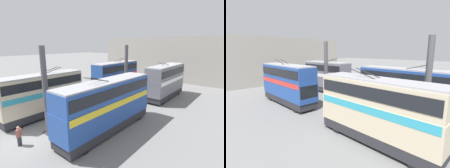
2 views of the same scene
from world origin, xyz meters
TOP-DOWN VIEW (x-y plane):
  - ground_plane at (0.00, 0.00)m, footprint 240.00×240.00m
  - depot_back_wall at (32.40, 0.00)m, footprint 0.50×36.00m
  - support_column_near at (2.36, 0.00)m, footprint 0.90×0.90m
  - support_column_far at (15.13, 0.00)m, footprint 0.90×0.90m
  - bus_left_near at (6.21, -4.08)m, footprint 11.05×2.54m
  - bus_left_far at (19.94, -4.08)m, footprint 9.18×2.54m
  - bus_right_mid at (4.33, 4.08)m, footprint 9.69×2.54m
  - bus_right_far at (18.03, 4.08)m, footprint 9.79×2.54m
  - person_aisle_foreground at (-0.38, -0.12)m, footprint 0.48×0.44m
  - person_by_left_row at (3.71, -1.43)m, footprint 0.46×0.47m
  - person_aisle_midway at (9.73, -0.69)m, footprint 0.38×0.48m
  - person_by_right_row at (6.52, 1.49)m, footprint 0.36×0.47m
  - oil_drum at (12.05, 2.14)m, footprint 0.56×0.56m

SIDE VIEW (x-z plane):
  - ground_plane at x=0.00m, z-range 0.00..0.00m
  - oil_drum at x=12.05m, z-range 0.00..0.88m
  - person_by_left_row at x=3.71m, z-range 0.04..1.68m
  - person_by_right_row at x=6.52m, z-range 0.04..1.70m
  - person_aisle_foreground at x=-0.38m, z-range 0.05..1.77m
  - person_aisle_midway at x=9.73m, z-range 0.05..1.79m
  - bus_right_mid at x=4.33m, z-range 0.04..5.60m
  - bus_left_near at x=6.21m, z-range 0.04..5.65m
  - bus_left_far at x=19.94m, z-range 0.04..5.79m
  - bus_right_far at x=18.03m, z-range 0.06..5.89m
  - support_column_near at x=2.36m, z-range -0.12..7.99m
  - support_column_far at x=15.13m, z-range -0.12..7.99m
  - depot_back_wall at x=32.40m, z-range 0.00..9.71m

